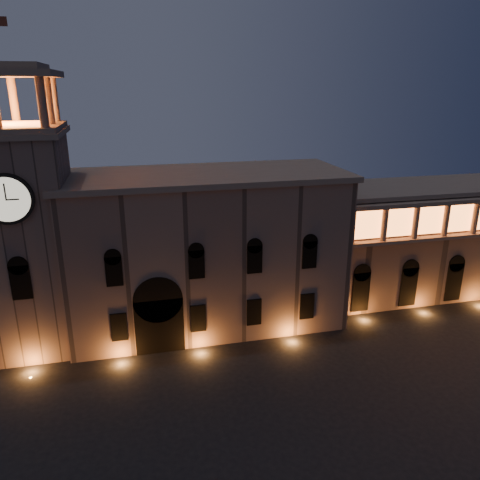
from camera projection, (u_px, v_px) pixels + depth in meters
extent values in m
plane|color=black|center=(282.00, 450.00, 35.80)|extent=(160.00, 160.00, 0.00)
cube|color=#775C4E|center=(207.00, 252.00, 52.97)|extent=(30.00, 12.00, 17.00)
cube|color=#856E5C|center=(205.00, 175.00, 50.18)|extent=(30.80, 12.80, 0.60)
cube|color=black|center=(159.00, 324.00, 48.41)|extent=(5.00, 1.40, 6.00)
cylinder|color=black|center=(158.00, 298.00, 47.46)|extent=(5.00, 1.40, 5.00)
cube|color=orange|center=(159.00, 327.00, 48.29)|extent=(4.20, 0.20, 5.00)
cube|color=#775C4E|center=(27.00, 247.00, 47.20)|extent=(9.00, 9.00, 22.00)
cube|color=#856E5C|center=(9.00, 133.00, 43.63)|extent=(9.80, 9.80, 0.50)
cylinder|color=black|center=(7.00, 199.00, 40.98)|extent=(4.60, 0.35, 4.60)
cylinder|color=beige|center=(6.00, 200.00, 40.85)|extent=(4.00, 0.12, 4.00)
cube|color=#856E5C|center=(9.00, 128.00, 43.47)|extent=(9.40, 9.40, 0.50)
cube|color=orange|center=(8.00, 124.00, 43.38)|extent=(6.80, 6.80, 0.15)
cylinder|color=#856E5C|center=(42.00, 102.00, 40.05)|extent=(0.76, 0.76, 4.20)
cylinder|color=#856E5C|center=(14.00, 100.00, 46.23)|extent=(0.76, 0.76, 4.20)
cylinder|color=#856E5C|center=(54.00, 100.00, 47.07)|extent=(0.76, 0.76, 4.20)
cylinder|color=#856E5C|center=(49.00, 101.00, 43.56)|extent=(0.76, 0.76, 4.20)
cube|color=#856E5C|center=(0.00, 73.00, 41.97)|extent=(9.80, 9.80, 0.60)
plane|color=maroon|center=(0.00, 21.00, 40.74)|extent=(1.20, 0.00, 1.20)
cube|color=brown|center=(454.00, 238.00, 62.74)|extent=(40.00, 10.00, 14.00)
cube|color=#856E5C|center=(463.00, 185.00, 60.45)|extent=(40.60, 10.60, 0.50)
cylinder|color=#856E5C|center=(352.00, 226.00, 52.30)|extent=(0.70, 0.70, 4.00)
cylinder|color=#856E5C|center=(385.00, 224.00, 53.17)|extent=(0.70, 0.70, 4.00)
cylinder|color=#856E5C|center=(416.00, 221.00, 54.05)|extent=(0.70, 0.70, 4.00)
cylinder|color=#856E5C|center=(446.00, 219.00, 54.93)|extent=(0.70, 0.70, 4.00)
cylinder|color=#856E5C|center=(475.00, 217.00, 55.80)|extent=(0.70, 0.70, 4.00)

